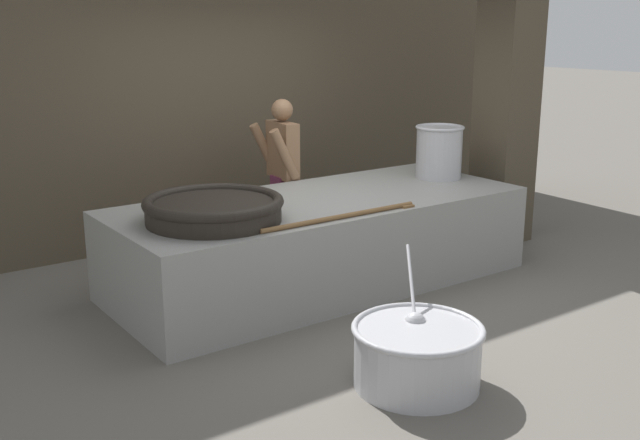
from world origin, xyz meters
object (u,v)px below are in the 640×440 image
giant_wok_near (214,208)px  stock_pot (439,151)px  cook (282,170)px  prep_bowl_vegetables (417,352)px

giant_wok_near → stock_pot: (2.68, 0.21, 0.16)m
stock_pot → giant_wok_near: bearing=-175.5°
giant_wok_near → cook: bearing=40.2°
giant_wok_near → stock_pot: size_ratio=2.11×
cook → prep_bowl_vegetables: 3.26m
giant_wok_near → prep_bowl_vegetables: bearing=-75.2°
stock_pot → prep_bowl_vegetables: size_ratio=0.52×
cook → prep_bowl_vegetables: (-0.94, -3.06, -0.63)m
stock_pot → prep_bowl_vegetables: bearing=-136.6°
giant_wok_near → stock_pot: bearing=4.5°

